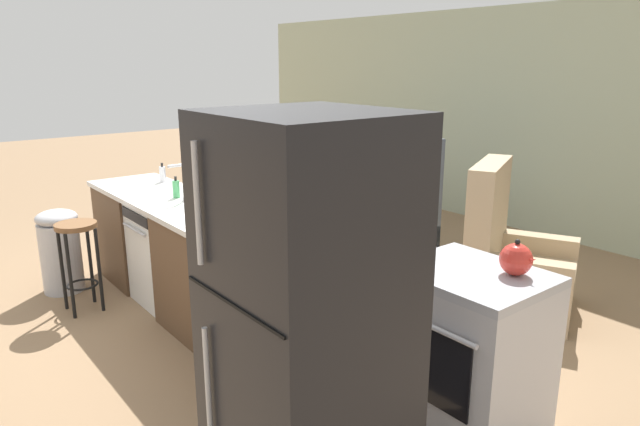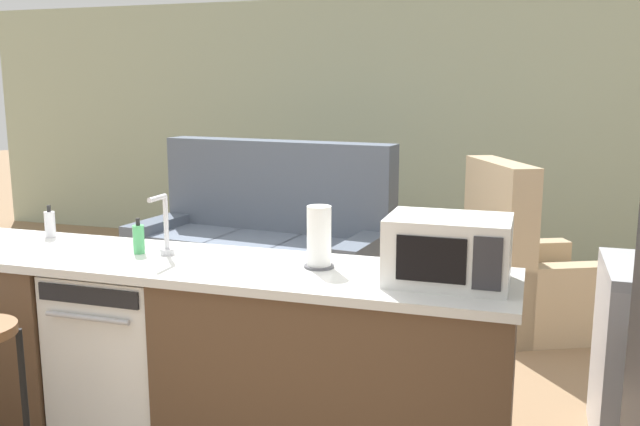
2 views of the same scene
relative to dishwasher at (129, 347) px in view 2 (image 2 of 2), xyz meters
The scene contains 10 objects.
wall_back 4.33m from the dishwasher, 82.54° to the left, with size 10.00×0.06×2.60m.
kitchen_counter 0.49m from the dishwasher, ahead, with size 2.94×0.66×0.90m.
dishwasher is the anchor object (origin of this frame).
microwave 1.68m from the dishwasher, ahead, with size 0.50×0.37×0.28m.
sink_faucet 0.65m from the dishwasher, 13.12° to the left, with size 0.07×0.18×0.30m.
paper_towel_roll 1.16m from the dishwasher, ahead, with size 0.14×0.14×0.28m.
soap_bottle 0.56m from the dishwasher, 35.92° to the left, with size 0.06×0.06×0.18m.
dish_soap_bottle 0.84m from the dishwasher, 160.39° to the left, with size 0.06×0.06×0.18m.
couch 2.16m from the dishwasher, 93.84° to the left, with size 2.09×1.12×1.27m.
armchair 2.79m from the dishwasher, 48.38° to the left, with size 1.09×1.11×1.20m.
Camera 2 is at (1.63, -2.76, 1.71)m, focal length 38.00 mm.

